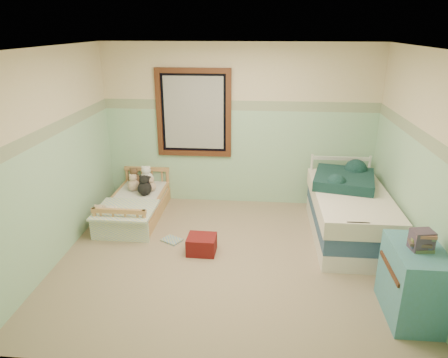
# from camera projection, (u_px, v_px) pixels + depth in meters

# --- Properties ---
(floor) EXTENTS (4.20, 3.60, 0.02)m
(floor) POSITION_uv_depth(u_px,v_px,m) (230.00, 259.00, 5.13)
(floor) COLOR #8D7C5D
(floor) RESTS_ON ground
(ceiling) EXTENTS (4.20, 3.60, 0.02)m
(ceiling) POSITION_uv_depth(u_px,v_px,m) (231.00, 47.00, 4.24)
(ceiling) COLOR silver
(ceiling) RESTS_ON wall_back
(wall_back) EXTENTS (4.20, 0.04, 2.50)m
(wall_back) POSITION_uv_depth(u_px,v_px,m) (239.00, 126.00, 6.37)
(wall_back) COLOR beige
(wall_back) RESTS_ON floor
(wall_front) EXTENTS (4.20, 0.04, 2.50)m
(wall_front) POSITION_uv_depth(u_px,v_px,m) (212.00, 239.00, 3.01)
(wall_front) COLOR beige
(wall_front) RESTS_ON floor
(wall_left) EXTENTS (0.04, 3.60, 2.50)m
(wall_left) POSITION_uv_depth(u_px,v_px,m) (53.00, 158.00, 4.86)
(wall_left) COLOR beige
(wall_left) RESTS_ON floor
(wall_right) EXTENTS (0.04, 3.60, 2.50)m
(wall_right) POSITION_uv_depth(u_px,v_px,m) (421.00, 168.00, 4.51)
(wall_right) COLOR beige
(wall_right) RESTS_ON floor
(wainscot_mint) EXTENTS (4.20, 0.01, 1.50)m
(wainscot_mint) POSITION_uv_depth(u_px,v_px,m) (239.00, 157.00, 6.53)
(wainscot_mint) COLOR #98C599
(wainscot_mint) RESTS_ON floor
(border_strip) EXTENTS (4.20, 0.01, 0.15)m
(border_strip) POSITION_uv_depth(u_px,v_px,m) (239.00, 106.00, 6.24)
(border_strip) COLOR #4F6E55
(border_strip) RESTS_ON wall_back
(window_frame) EXTENTS (1.16, 0.06, 1.36)m
(window_frame) POSITION_uv_depth(u_px,v_px,m) (194.00, 113.00, 6.32)
(window_frame) COLOR #472512
(window_frame) RESTS_ON wall_back
(window_blinds) EXTENTS (0.92, 0.01, 1.12)m
(window_blinds) POSITION_uv_depth(u_px,v_px,m) (194.00, 113.00, 6.33)
(window_blinds) COLOR #B6B6AF
(window_blinds) RESTS_ON window_frame
(toddler_bed_frame) EXTENTS (0.74, 1.48, 0.19)m
(toddler_bed_frame) POSITION_uv_depth(u_px,v_px,m) (136.00, 211.00, 6.20)
(toddler_bed_frame) COLOR #AF7043
(toddler_bed_frame) RESTS_ON floor
(toddler_mattress) EXTENTS (0.68, 1.41, 0.12)m
(toddler_mattress) POSITION_uv_depth(u_px,v_px,m) (135.00, 201.00, 6.14)
(toddler_mattress) COLOR silver
(toddler_mattress) RESTS_ON toddler_bed_frame
(patchwork_quilt) EXTENTS (0.80, 0.74, 0.03)m
(patchwork_quilt) POSITION_uv_depth(u_px,v_px,m) (125.00, 210.00, 5.69)
(patchwork_quilt) COLOR #92B1DD
(patchwork_quilt) RESTS_ON toddler_mattress
(plush_bed_brown) EXTENTS (0.20, 0.20, 0.20)m
(plush_bed_brown) POSITION_uv_depth(u_px,v_px,m) (134.00, 179.00, 6.57)
(plush_bed_brown) COLOR brown
(plush_bed_brown) RESTS_ON toddler_mattress
(plush_bed_white) EXTENTS (0.22, 0.22, 0.22)m
(plush_bed_white) POSITION_uv_depth(u_px,v_px,m) (147.00, 179.00, 6.54)
(plush_bed_white) COLOR white
(plush_bed_white) RESTS_ON toddler_mattress
(plush_bed_tan) EXTENTS (0.18, 0.18, 0.18)m
(plush_bed_tan) POSITION_uv_depth(u_px,v_px,m) (133.00, 185.00, 6.36)
(plush_bed_tan) COLOR #D0B193
(plush_bed_tan) RESTS_ON toddler_mattress
(plush_bed_dark) EXTENTS (0.17, 0.17, 0.17)m
(plush_bed_dark) POSITION_uv_depth(u_px,v_px,m) (148.00, 186.00, 6.34)
(plush_bed_dark) COLOR black
(plush_bed_dark) RESTS_ON toddler_mattress
(plush_floor_cream) EXTENTS (0.25, 0.25, 0.25)m
(plush_floor_cream) POSITION_uv_depth(u_px,v_px,m) (113.00, 222.00, 5.77)
(plush_floor_cream) COLOR silver
(plush_floor_cream) RESTS_ON floor
(plush_floor_tan) EXTENTS (0.26, 0.26, 0.26)m
(plush_floor_tan) POSITION_uv_depth(u_px,v_px,m) (101.00, 221.00, 5.79)
(plush_floor_tan) COLOR #D0B193
(plush_floor_tan) RESTS_ON floor
(twin_bed_frame) EXTENTS (0.91, 1.82, 0.22)m
(twin_bed_frame) POSITION_uv_depth(u_px,v_px,m) (347.00, 230.00, 5.59)
(twin_bed_frame) COLOR white
(twin_bed_frame) RESTS_ON floor
(twin_boxspring) EXTENTS (0.91, 1.82, 0.22)m
(twin_boxspring) POSITION_uv_depth(u_px,v_px,m) (349.00, 215.00, 5.52)
(twin_boxspring) COLOR navy
(twin_boxspring) RESTS_ON twin_bed_frame
(twin_mattress) EXTENTS (0.95, 1.86, 0.22)m
(twin_mattress) POSITION_uv_depth(u_px,v_px,m) (351.00, 200.00, 5.44)
(twin_mattress) COLOR white
(twin_mattress) RESTS_ON twin_boxspring
(teal_blanket) EXTENTS (0.93, 0.97, 0.14)m
(teal_blanket) POSITION_uv_depth(u_px,v_px,m) (344.00, 179.00, 5.66)
(teal_blanket) COLOR black
(teal_blanket) RESTS_ON twin_mattress
(dresser) EXTENTS (0.47, 0.75, 0.75)m
(dresser) POSITION_uv_depth(u_px,v_px,m) (413.00, 282.00, 4.00)
(dresser) COLOR teal
(dresser) RESTS_ON floor
(book_stack) EXTENTS (0.22, 0.18, 0.19)m
(book_stack) POSITION_uv_depth(u_px,v_px,m) (422.00, 240.00, 3.82)
(book_stack) COLOR #56282B
(book_stack) RESTS_ON dresser
(red_pillow) EXTENTS (0.36, 0.32, 0.22)m
(red_pillow) POSITION_uv_depth(u_px,v_px,m) (202.00, 244.00, 5.22)
(red_pillow) COLOR #9B0807
(red_pillow) RESTS_ON floor
(floor_book) EXTENTS (0.31, 0.29, 0.02)m
(floor_book) POSITION_uv_depth(u_px,v_px,m) (172.00, 240.00, 5.53)
(floor_book) COLOR gold
(floor_book) RESTS_ON floor
(extra_plush_0) EXTENTS (0.15, 0.15, 0.15)m
(extra_plush_0) POSITION_uv_depth(u_px,v_px,m) (151.00, 186.00, 6.35)
(extra_plush_0) COLOR #D0B193
(extra_plush_0) RESTS_ON toddler_mattress
(extra_plush_1) EXTENTS (0.21, 0.21, 0.21)m
(extra_plush_1) POSITION_uv_depth(u_px,v_px,m) (145.00, 188.00, 6.19)
(extra_plush_1) COLOR black
(extra_plush_1) RESTS_ON toddler_mattress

